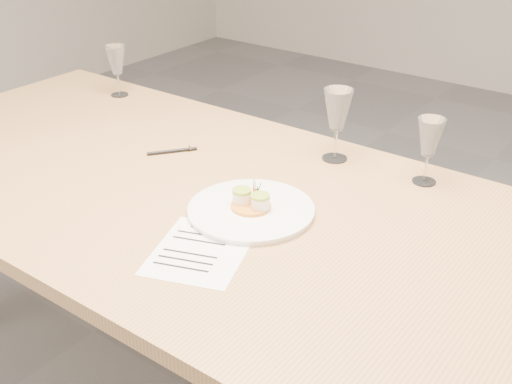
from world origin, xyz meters
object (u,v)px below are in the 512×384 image
Objects in this scene: dinner_plate at (251,209)px; recipe_sheet at (200,251)px; wine_glass_1 at (338,111)px; wine_glass_2 at (430,139)px; dining_table at (236,225)px; wine_glass_0 at (116,61)px; ballpoint_pen at (172,151)px.

dinner_plate is 1.01× the size of recipe_sheet.
wine_glass_1 reaches higher than recipe_sheet.
wine_glass_1 reaches higher than dinner_plate.
wine_glass_1 is at bearing -176.89° from wine_glass_2.
wine_glass_0 reaches higher than dining_table.
recipe_sheet is 2.49× the size of ballpoint_pen.
dining_table is 0.10m from dinner_plate.
wine_glass_0 is (-0.50, 0.26, 0.12)m from ballpoint_pen.
wine_glass_2 is at bearing 56.70° from dinner_plate.
dining_table is 0.43m from wine_glass_1.
recipe_sheet is (0.08, -0.22, 0.07)m from dining_table.
dining_table is at bearing -100.25° from wine_glass_1.
wine_glass_2 reaches higher than ballpoint_pen.
ballpoint_pen is 0.57m from wine_glass_0.
recipe_sheet is at bearing -33.52° from wine_glass_0.
wine_glass_2 reaches higher than dining_table.
wine_glass_0 is (-0.91, 0.60, 0.12)m from recipe_sheet.
wine_glass_2 is (0.33, 0.38, 0.19)m from dining_table.
ballpoint_pen is at bearing 159.74° from dinner_plate.
wine_glass_0 is (-0.90, 0.40, 0.11)m from dinner_plate.
recipe_sheet is at bearing -112.94° from wine_glass_2.
dining_table is 19.65× the size of ballpoint_pen.
recipe_sheet is 0.54m from ballpoint_pen.
dinner_plate is at bearing -123.30° from wine_glass_2.
wine_glass_2 is (0.27, 0.41, 0.11)m from dinner_plate.
dinner_plate is 0.50m from wine_glass_2.
dining_table is at bearing -72.94° from ballpoint_pen.
wine_glass_2 reaches higher than recipe_sheet.
ballpoint_pen is 0.49m from wine_glass_1.
dinner_plate reaches higher than recipe_sheet.
wine_glass_1 is (0.90, -0.01, 0.02)m from wine_glass_0.
dinner_plate is 0.41m from wine_glass_1.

